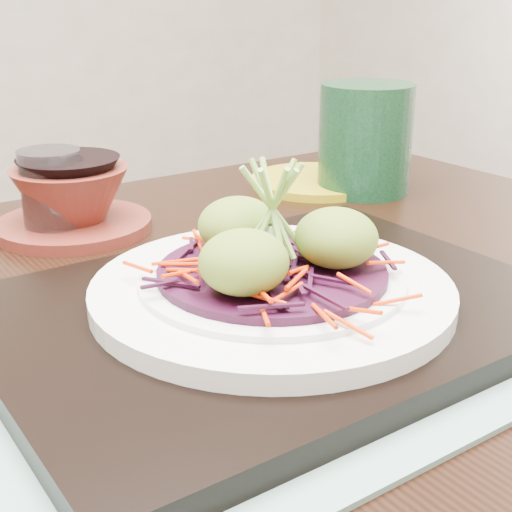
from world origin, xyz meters
TOP-DOWN VIEW (x-y plane):
  - dining_table at (0.07, -0.04)m, footprint 1.13×0.77m
  - placemat at (0.10, -0.13)m, footprint 0.49×0.39m
  - serving_tray at (0.10, -0.13)m, footprint 0.43×0.33m
  - white_plate at (0.10, -0.13)m, footprint 0.27×0.27m
  - cabbage_bed at (0.10, -0.13)m, footprint 0.17×0.17m
  - carrot_julienne at (0.10, -0.13)m, footprint 0.21×0.21m
  - guacamole_scoops at (0.10, -0.13)m, footprint 0.15×0.13m
  - scallion_garnish at (0.10, -0.13)m, footprint 0.06×0.06m
  - water_glass at (0.05, 0.18)m, footprint 0.07×0.07m
  - terracotta_bowl_set at (0.07, 0.18)m, footprint 0.21×0.21m
  - yellow_plate at (0.40, 0.17)m, footprint 0.21×0.21m
  - green_jar at (0.43, 0.11)m, footprint 0.15×0.15m

SIDE VIEW (x-z plane):
  - dining_table at x=0.07m, z-range 0.26..0.95m
  - placemat at x=0.10m, z-range 0.69..0.70m
  - yellow_plate at x=0.40m, z-range 0.69..0.70m
  - serving_tray at x=0.10m, z-range 0.70..0.72m
  - terracotta_bowl_set at x=0.07m, z-range 0.69..0.76m
  - white_plate at x=0.10m, z-range 0.72..0.74m
  - water_glass at x=0.05m, z-range 0.69..0.78m
  - cabbage_bed at x=0.10m, z-range 0.74..0.74m
  - carrot_julienne at x=0.10m, z-range 0.74..0.75m
  - green_jar at x=0.43m, z-range 0.69..0.83m
  - guacamole_scoops at x=0.10m, z-range 0.74..0.79m
  - scallion_garnish at x=0.10m, z-range 0.74..0.83m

